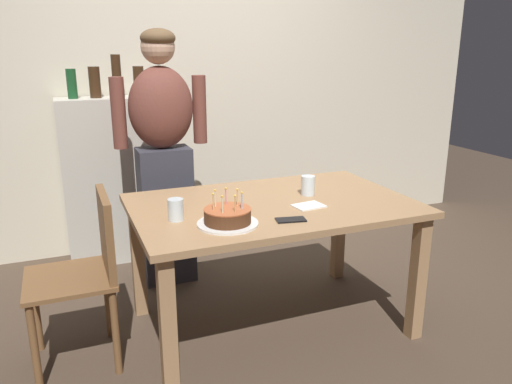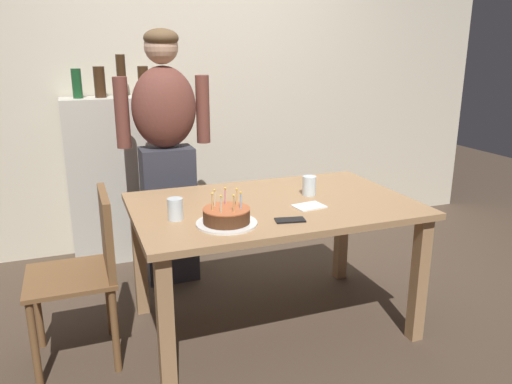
{
  "view_description": "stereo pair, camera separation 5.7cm",
  "coord_description": "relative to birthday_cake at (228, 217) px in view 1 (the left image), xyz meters",
  "views": [
    {
      "loc": [
        -1.04,
        -2.35,
        1.54
      ],
      "look_at": [
        -0.14,
        -0.1,
        0.84
      ],
      "focal_mm": 34.92,
      "sensor_mm": 36.0,
      "label": 1
    },
    {
      "loc": [
        -0.99,
        -2.37,
        1.54
      ],
      "look_at": [
        -0.14,
        -0.1,
        0.84
      ],
      "focal_mm": 34.92,
      "sensor_mm": 36.0,
      "label": 2
    }
  ],
  "objects": [
    {
      "name": "ground_plane",
      "position": [
        0.34,
        0.25,
        -0.78
      ],
      "size": [
        10.0,
        10.0,
        0.0
      ],
      "primitive_type": "plane",
      "color": "#47382B"
    },
    {
      "name": "back_wall",
      "position": [
        0.34,
        1.8,
        0.52
      ],
      "size": [
        5.2,
        0.1,
        2.6
      ],
      "primitive_type": "cube",
      "color": "beige",
      "rests_on": "ground_plane"
    },
    {
      "name": "dining_table",
      "position": [
        0.34,
        0.25,
        -0.14
      ],
      "size": [
        1.5,
        0.96,
        0.74
      ],
      "color": "#A37A51",
      "rests_on": "ground_plane"
    },
    {
      "name": "birthday_cake",
      "position": [
        0.0,
        0.0,
        0.0
      ],
      "size": [
        0.29,
        0.29,
        0.17
      ],
      "color": "white",
      "rests_on": "dining_table"
    },
    {
      "name": "water_glass_near",
      "position": [
        -0.21,
        0.16,
        0.02
      ],
      "size": [
        0.08,
        0.08,
        0.11
      ],
      "primitive_type": "cylinder",
      "color": "silver",
      "rests_on": "dining_table"
    },
    {
      "name": "water_glass_far",
      "position": [
        0.58,
        0.31,
        0.02
      ],
      "size": [
        0.08,
        0.08,
        0.11
      ],
      "primitive_type": "cylinder",
      "color": "silver",
      "rests_on": "dining_table"
    },
    {
      "name": "cell_phone",
      "position": [
        0.3,
        -0.06,
        -0.03
      ],
      "size": [
        0.16,
        0.1,
        0.01
      ],
      "primitive_type": "cube",
      "rotation": [
        0.0,
        0.0,
        -0.19
      ],
      "color": "black",
      "rests_on": "dining_table"
    },
    {
      "name": "napkin_stack",
      "position": [
        0.49,
        0.11,
        -0.03
      ],
      "size": [
        0.17,
        0.14,
        0.01
      ],
      "primitive_type": "cube",
      "rotation": [
        0.0,
        0.0,
        0.13
      ],
      "color": "white",
      "rests_on": "dining_table"
    },
    {
      "name": "person_man_bearded",
      "position": [
        -0.08,
        1.06,
        0.1
      ],
      "size": [
        0.61,
        0.27,
        1.66
      ],
      "rotation": [
        0.0,
        0.0,
        3.14
      ],
      "color": "#33333D",
      "rests_on": "ground_plane"
    },
    {
      "name": "dining_chair",
      "position": [
        -0.63,
        0.29,
        -0.26
      ],
      "size": [
        0.42,
        0.42,
        0.87
      ],
      "rotation": [
        0.0,
        0.0,
        -1.57
      ],
      "color": "brown",
      "rests_on": "ground_plane"
    },
    {
      "name": "shelf_cabinet",
      "position": [
        -0.35,
        1.58,
        -0.16
      ],
      "size": [
        0.71,
        0.3,
        1.5
      ],
      "color": "beige",
      "rests_on": "ground_plane"
    }
  ]
}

